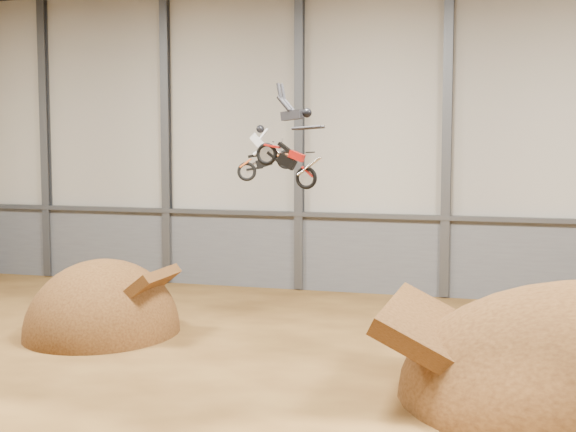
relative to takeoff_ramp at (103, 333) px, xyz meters
name	(u,v)px	position (x,y,z in m)	size (l,w,h in m)	color
floor	(271,390)	(7.81, -4.59, 0.00)	(40.00, 40.00, 0.00)	#503315
back_wall	(372,139)	(7.81, 10.41, 7.00)	(40.00, 0.10, 14.00)	#B0A99C
lower_band_back	(370,255)	(7.81, 10.31, 1.75)	(39.80, 0.18, 3.50)	slate
steel_rail	(370,216)	(7.81, 10.16, 3.55)	(39.80, 0.35, 0.20)	#47494F
steel_column_0	(45,139)	(-8.86, 10.21, 7.00)	(0.40, 0.36, 13.90)	#47494F
steel_column_1	(166,139)	(-2.19, 10.21, 7.00)	(0.40, 0.36, 13.90)	#47494F
steel_column_2	(299,139)	(4.47, 10.21, 7.00)	(0.40, 0.36, 13.90)	#47494F
steel_column_3	(447,139)	(11.14, 10.21, 7.00)	(0.40, 0.36, 13.90)	#47494F
takeoff_ramp	(103,333)	(0.00, 0.00, 0.00)	(5.37, 6.19, 5.37)	#3F230F
fmx_rider_a	(269,147)	(5.66, 1.99, 6.68)	(2.14, 0.81, 1.93)	#C4511C
fmx_rider_b	(281,135)	(7.13, -1.34, 7.08)	(2.93, 0.84, 2.51)	#B7160F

